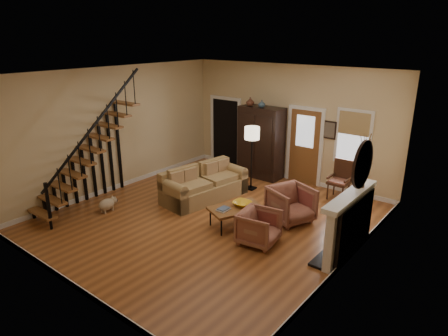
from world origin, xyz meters
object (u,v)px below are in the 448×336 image
Objects in this scene: sofa at (204,184)px; floor_lamp at (251,159)px; armoire at (261,142)px; side_chair at (339,180)px; armchair_left at (259,227)px; coffee_table at (236,216)px; armchair_right at (291,204)px.

floor_lamp reaches higher than sofa.
floor_lamp is (0.39, -1.04, -0.17)m from armoire.
armchair_left is at bearing -95.65° from side_chair.
coffee_table is 1.51× the size of armchair_left.
armchair_right is 0.88× the size of side_chair.
side_chair is (0.32, 1.90, 0.10)m from armchair_right.
armchair_left is at bearing -56.76° from armoire.
armoire is at bearing 175.52° from side_chair.
armchair_right is at bearing -99.62° from side_chair.
side_chair reaches higher than armchair_left.
armoire reaches higher than side_chair.
sofa is at bearing 57.27° from armchair_left.
armchair_left is at bearing -14.46° from sofa.
side_chair is at bearing 12.28° from armchair_right.
armoire is 3.48m from coffee_table.
armchair_right is (-0.00, 1.31, 0.06)m from armchair_left.
floor_lamp is at bearing 76.66° from sofa.
sofa is 2.48× the size of armchair_right.
armoire reaches higher than armchair_right.
floor_lamp is at bearing -158.79° from side_chair.
sofa reaches higher than armchair_left.
coffee_table is 2.36m from floor_lamp.
floor_lamp is (-1.84, 1.06, 0.47)m from armchair_right.
side_chair reaches higher than coffee_table.
armoire is 2.06× the size of side_chair.
armchair_right is 0.51× the size of floor_lamp.
side_chair reaches higher than sofa.
side_chair is (1.15, 2.87, 0.29)m from coffee_table.
sofa is at bearing 118.00° from armchair_right.
coffee_table is at bearing -63.48° from floor_lamp.
armoire reaches higher than sofa.
armoire is 2.61m from side_chair.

